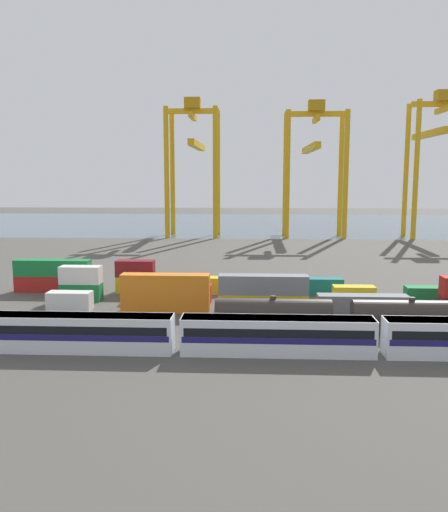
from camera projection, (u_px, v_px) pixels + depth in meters
ground_plane at (287, 262)px, 117.41m from camera, size 420.00×420.00×0.00m
harbour_water at (271, 224)px, 215.69m from camera, size 400.00×110.00×0.01m
passenger_train at (277, 334)px, 56.01m from camera, size 61.92×3.14×3.90m
shipping_container_0 at (70, 301)px, 74.74m from camera, size 6.04×2.44×2.60m
shipping_container_1 at (166, 302)px, 74.07m from camera, size 12.10×2.44×2.60m
shipping_container_2 at (165, 284)px, 73.69m from camera, size 12.10×2.44×2.60m
shipping_container_3 at (263, 303)px, 73.40m from camera, size 12.10×2.44×2.60m
shipping_container_4 at (263, 284)px, 73.02m from camera, size 12.10×2.44×2.60m
shipping_container_5 at (362, 304)px, 72.73m from camera, size 12.10×2.44×2.60m
shipping_container_12 at (81, 292)px, 80.70m from camera, size 6.04×2.44×2.60m
shipping_container_13 at (81, 275)px, 80.33m from camera, size 6.04×2.44×2.60m
shipping_container_14 at (171, 293)px, 80.03m from camera, size 12.10×2.44×2.60m
shipping_container_15 at (261, 294)px, 79.36m from camera, size 6.04×2.44×2.60m
shipping_container_16 at (354, 295)px, 78.68m from camera, size 6.04×2.44×2.60m
shipping_container_17 at (448, 296)px, 78.01m from camera, size 12.10×2.44×2.60m
shipping_container_20 at (53, 284)px, 86.98m from camera, size 12.10×2.44×2.60m
shipping_container_21 at (53, 268)px, 86.61m from camera, size 12.10×2.44×2.60m
shipping_container_22 at (136, 284)px, 86.31m from camera, size 6.04×2.44×2.60m
shipping_container_23 at (135, 268)px, 85.94m from camera, size 6.04×2.44×2.60m
shipping_container_24 at (219, 285)px, 85.64m from camera, size 12.10×2.44×2.60m
shipping_container_25 at (304, 286)px, 84.97m from camera, size 12.10×2.44×2.60m
gantry_crane_west at (194, 154)px, 169.48m from camera, size 16.23×38.50×42.29m
gantry_crane_central at (314, 156)px, 168.17m from camera, size 18.93×40.25×41.26m
gantry_crane_east at (438, 149)px, 164.75m from camera, size 18.58×33.35×43.91m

